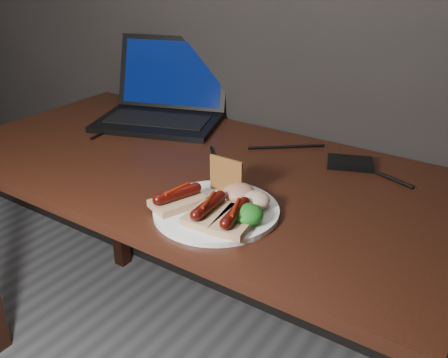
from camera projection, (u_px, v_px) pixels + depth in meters
desk at (197, 194)px, 1.35m from camera, size 1.40×0.70×0.75m
laptop at (164, 103)px, 1.62m from camera, size 0.47×0.44×0.25m
hard_drive at (350, 163)px, 1.30m from camera, size 0.13×0.11×0.02m
desk_cables at (235, 149)px, 1.40m from camera, size 0.91×0.34×0.01m
plate at (216, 210)px, 1.08m from camera, size 0.34×0.34×0.01m
bread_sausage_left at (178, 198)px, 1.08m from camera, size 0.11×0.13×0.04m
bread_sausage_center at (209, 210)px, 1.04m from camera, size 0.08×0.12×0.04m
bread_sausage_right at (235, 218)px, 1.01m from camera, size 0.09×0.13×0.04m
crispbread at (226, 176)px, 1.13m from camera, size 0.09×0.01×0.08m
salad_greens at (246, 214)px, 1.02m from camera, size 0.07×0.07×0.04m
salsa_mound at (239, 193)px, 1.10m from camera, size 0.07×0.07×0.04m
coleslaw_mound at (255, 200)px, 1.07m from camera, size 0.06×0.06×0.04m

